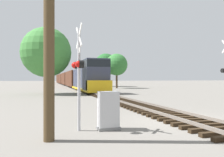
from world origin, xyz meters
The scene contains 8 objects.
ground_plane centered at (0.00, 0.00, 0.00)m, with size 400.00×400.00×0.00m, color slate.
rail_track_bed centered at (0.00, 0.00, 0.14)m, with size 2.60×160.00×0.31m.
freight_train centered at (0.00, 58.83, 2.01)m, with size 3.13×85.28×4.67m.
crossing_signal_near centered at (-5.22, -0.47, 2.42)m, with size 0.39×1.01×4.18m.
relay_cabinet centered at (-4.04, -0.63, 0.76)m, with size 0.89×0.54×1.54m.
tree_far_right centered at (-6.39, 21.06, 5.54)m, with size 6.59×6.59×8.84m.
tree_mid_background centered at (8.12, 35.39, 5.05)m, with size 4.68×4.68×7.41m.
tree_deep_background centered at (8.54, 45.81, 5.69)m, with size 5.85×5.85×8.62m.
Camera 1 is at (-6.45, -9.07, 2.05)m, focal length 35.00 mm.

